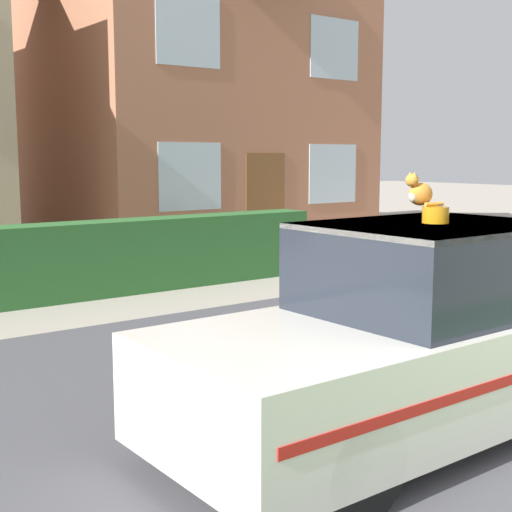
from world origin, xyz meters
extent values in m
cube|color=#4C4C51|center=(0.00, 3.96, 0.01)|extent=(28.00, 6.13, 0.01)
cube|color=#2D662D|center=(-0.89, 8.79, 0.55)|extent=(8.32, 0.62, 1.10)
cylinder|color=black|center=(-2.13, 3.20, 0.32)|extent=(0.61, 0.20, 0.61)
cylinder|color=black|center=(-2.13, 1.81, 0.32)|extent=(0.61, 0.20, 0.61)
cylinder|color=black|center=(0.35, 3.21, 0.32)|extent=(0.61, 0.20, 0.61)
cube|color=silver|center=(-0.89, 2.51, 0.54)|extent=(4.01, 1.61, 0.72)
cube|color=#232833|center=(-0.66, 2.51, 1.23)|extent=(1.80, 1.44, 0.65)
cube|color=silver|center=(-0.66, 2.51, 1.53)|extent=(1.80, 1.44, 0.04)
cube|color=red|center=(-0.89, 3.31, 0.60)|extent=(3.80, 0.03, 0.07)
cube|color=red|center=(-0.89, 1.71, 0.60)|extent=(3.80, 0.03, 0.07)
cylinder|color=orange|center=(-0.66, 2.51, 1.61)|extent=(0.20, 0.20, 0.12)
ellipsoid|color=orange|center=(-0.66, 2.67, 1.76)|extent=(0.22, 0.17, 0.17)
ellipsoid|color=beige|center=(-0.73, 2.68, 1.74)|extent=(0.07, 0.08, 0.09)
sphere|color=orange|center=(-0.74, 2.68, 1.86)|extent=(0.10, 0.10, 0.10)
cone|color=orange|center=(-0.73, 2.71, 1.90)|extent=(0.04, 0.04, 0.04)
cone|color=orange|center=(-0.74, 2.65, 1.90)|extent=(0.04, 0.04, 0.04)
cylinder|color=orange|center=(-0.60, 2.58, 1.69)|extent=(0.16, 0.06, 0.03)
cube|color=#A86B4C|center=(4.27, 13.76, 2.95)|extent=(6.78, 5.70, 5.89)
cube|color=brown|center=(4.23, 10.90, 1.05)|extent=(1.00, 0.02, 2.10)
cube|color=silver|center=(2.40, 10.90, 1.65)|extent=(1.40, 0.02, 1.30)
cube|color=silver|center=(6.13, 10.90, 1.65)|extent=(1.40, 0.02, 1.30)
cube|color=silver|center=(2.40, 10.90, 4.36)|extent=(1.40, 0.02, 1.30)
cube|color=silver|center=(6.13, 10.90, 4.36)|extent=(1.40, 0.02, 1.30)
camera|label=1|loc=(-4.85, -0.87, 2.04)|focal=50.00mm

